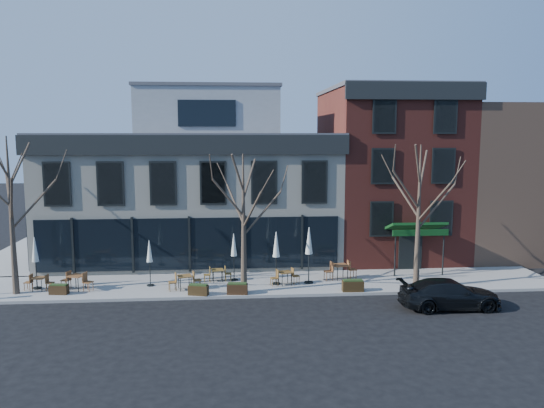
{
  "coord_description": "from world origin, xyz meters",
  "views": [
    {
      "loc": [
        2.31,
        -30.12,
        8.2
      ],
      "look_at": [
        4.91,
        2.0,
        3.88
      ],
      "focal_mm": 35.0,
      "sensor_mm": 36.0,
      "label": 1
    }
  ],
  "objects": [
    {
      "name": "planter_0",
      "position": [
        -6.31,
        -3.5,
        0.41
      ],
      "size": [
        0.96,
        0.49,
        0.52
      ],
      "color": "black",
      "rests_on": "sidewalk_front"
    },
    {
      "name": "umbrella_0",
      "position": [
        -7.76,
        -2.41,
        2.08
      ],
      "size": [
        0.44,
        0.44,
        2.73
      ],
      "color": "black",
      "rests_on": "sidewalk_front"
    },
    {
      "name": "tree_right",
      "position": [
        12.01,
        -3.9,
        4.02
      ],
      "size": [
        3.72,
        3.77,
        7.48
      ],
      "color": "#382B21",
      "rests_on": "sidewalk_front"
    },
    {
      "name": "corner_building",
      "position": [
        0.07,
        5.07,
        4.72
      ],
      "size": [
        18.39,
        10.39,
        11.1
      ],
      "color": "silver",
      "rests_on": "ground"
    },
    {
      "name": "cafe_set_4",
      "position": [
        5.22,
        -2.75,
        0.6
      ],
      "size": [
        1.69,
        0.85,
        0.87
      ],
      "color": "brown",
      "rests_on": "sidewalk_front"
    },
    {
      "name": "tree_corner",
      "position": [
        -8.49,
        -3.2,
        4.25
      ],
      "size": [
        3.93,
        3.98,
        7.92
      ],
      "color": "#382B21",
      "rests_on": "sidewalk_front"
    },
    {
      "name": "umbrella_4",
      "position": [
        6.54,
        -2.53,
        2.31
      ],
      "size": [
        0.49,
        0.49,
        3.06
      ],
      "color": "black",
      "rests_on": "sidewalk_front"
    },
    {
      "name": "umbrella_2",
      "position": [
        2.52,
        -1.68,
        2.0
      ],
      "size": [
        0.42,
        0.42,
        2.62
      ],
      "color": "black",
      "rests_on": "sidewalk_front"
    },
    {
      "name": "parked_sedan",
      "position": [
        12.6,
        -6.74,
        0.69
      ],
      "size": [
        4.75,
        1.94,
        1.37
      ],
      "primitive_type": "imported",
      "rotation": [
        0.0,
        0.0,
        1.57
      ],
      "color": "black",
      "rests_on": "ground"
    },
    {
      "name": "sidewalk_side",
      "position": [
        -11.25,
        6.0,
        0.07
      ],
      "size": [
        4.5,
        12.0,
        0.15
      ],
      "primitive_type": "cube",
      "color": "gray",
      "rests_on": "ground"
    },
    {
      "name": "planter_1",
      "position": [
        0.71,
        -4.2,
        0.42
      ],
      "size": [
        1.06,
        0.62,
        0.55
      ],
      "color": "#332411",
      "rests_on": "sidewalk_front"
    },
    {
      "name": "sidewalk_front",
      "position": [
        3.25,
        -2.15,
        0.07
      ],
      "size": [
        33.5,
        4.7,
        0.15
      ],
      "primitive_type": "cube",
      "color": "gray",
      "rests_on": "ground"
    },
    {
      "name": "tree_mid",
      "position": [
        3.01,
        -3.9,
        3.79
      ],
      "size": [
        3.5,
        3.55,
        7.04
      ],
      "color": "#382B21",
      "rests_on": "sidewalk_front"
    },
    {
      "name": "cafe_set_0",
      "position": [
        -7.52,
        -2.73,
        0.58
      ],
      "size": [
        1.62,
        0.73,
        0.83
      ],
      "color": "brown",
      "rests_on": "sidewalk_front"
    },
    {
      "name": "bg_building",
      "position": [
        23.0,
        6.0,
        5.0
      ],
      "size": [
        12.0,
        12.0,
        10.0
      ],
      "primitive_type": "cube",
      "color": "#8C664C",
      "rests_on": "ground"
    },
    {
      "name": "planter_3",
      "position": [
        8.57,
        -4.2,
        0.45
      ],
      "size": [
        1.1,
        0.47,
        0.61
      ],
      "color": "#2E210F",
      "rests_on": "sidewalk_front"
    },
    {
      "name": "planter_2",
      "position": [
        2.66,
        -4.2,
        0.44
      ],
      "size": [
        1.07,
        0.51,
        0.58
      ],
      "color": "#321F10",
      "rests_on": "sidewalk_front"
    },
    {
      "name": "ground",
      "position": [
        0.0,
        0.0,
        0.0
      ],
      "size": [
        120.0,
        120.0,
        0.0
      ],
      "primitive_type": "plane",
      "color": "black",
      "rests_on": "ground"
    },
    {
      "name": "cafe_set_1",
      "position": [
        -5.6,
        -2.82,
        0.64
      ],
      "size": [
        1.84,
        1.08,
        0.95
      ],
      "color": "brown",
      "rests_on": "sidewalk_front"
    },
    {
      "name": "cafe_set_3",
      "position": [
        1.62,
        -1.81,
        0.57
      ],
      "size": [
        1.58,
        0.69,
        0.81
      ],
      "color": "brown",
      "rests_on": "sidewalk_front"
    },
    {
      "name": "umbrella_3",
      "position": [
        4.76,
        -2.61,
        2.16
      ],
      "size": [
        0.46,
        0.46,
        2.85
      ],
      "color": "black",
      "rests_on": "sidewalk_front"
    },
    {
      "name": "umbrella_1",
      "position": [
        -1.93,
        -2.37,
        1.88
      ],
      "size": [
        0.39,
        0.39,
        2.46
      ],
      "color": "black",
      "rests_on": "sidewalk_front"
    },
    {
      "name": "cafe_set_2",
      "position": [
        -0.04,
        -3.2,
        0.61
      ],
      "size": [
        1.77,
        0.87,
        0.9
      ],
      "color": "brown",
      "rests_on": "sidewalk_front"
    },
    {
      "name": "cafe_set_5",
      "position": [
        8.4,
        -1.91,
        0.67
      ],
      "size": [
        1.96,
        0.91,
        1.0
      ],
      "color": "brown",
      "rests_on": "sidewalk_front"
    },
    {
      "name": "red_brick_building",
      "position": [
        13.0,
        4.98,
        5.64
      ],
      "size": [
        8.2,
        11.78,
        11.18
      ],
      "color": "maroon",
      "rests_on": "ground"
    }
  ]
}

